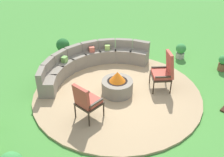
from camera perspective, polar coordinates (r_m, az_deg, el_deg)
name	(u,v)px	position (r m, az deg, el deg)	size (l,w,h in m)	color
ground_plane	(117,95)	(7.70, 1.09, -3.38)	(24.00, 24.00, 0.00)	#478C38
patio_circle	(117,94)	(7.68, 1.09, -3.20)	(4.68, 4.68, 0.06)	tan
fire_pit	(117,85)	(7.52, 1.12, -1.39)	(0.87, 0.87, 0.68)	gray
curved_stone_bench	(89,62)	(8.65, -4.78, 3.57)	(3.79, 1.85, 0.73)	gray
lounge_chair_front_left	(86,101)	(6.49, -5.40, -4.66)	(0.57, 0.53, 1.00)	#2D2319
lounge_chair_front_right	(165,71)	(7.70, 10.96, 1.64)	(0.79, 0.82, 1.16)	#2D2319
potted_plant_1	(63,48)	(9.53, -10.21, 6.35)	(0.45, 0.45, 0.75)	#605B56
potted_plant_2	(181,50)	(9.78, 14.21, 5.72)	(0.35, 0.35, 0.54)	#A89E8E
potted_plant_5	(223,62)	(9.42, 22.24, 3.14)	(0.30, 0.30, 0.53)	brown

